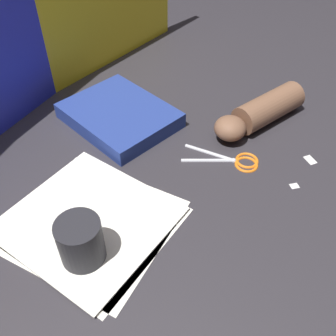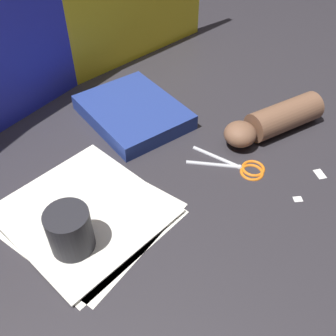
% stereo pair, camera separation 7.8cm
% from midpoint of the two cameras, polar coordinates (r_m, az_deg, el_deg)
% --- Properties ---
extents(ground_plane, '(6.00, 6.00, 0.00)m').
position_cam_midpoint_polar(ground_plane, '(0.80, -2.92, -4.75)').
color(ground_plane, '#2D2B30').
extents(backdrop_panel_right, '(0.82, 0.12, 0.42)m').
position_cam_midpoint_polar(backdrop_panel_right, '(1.11, -17.10, 21.57)').
color(backdrop_panel_right, yellow).
rests_on(backdrop_panel_right, ground_plane).
extents(paper_stack, '(0.29, 0.31, 0.01)m').
position_cam_midpoint_polar(paper_stack, '(0.78, -13.98, -7.73)').
color(paper_stack, white).
rests_on(paper_stack, ground_plane).
extents(book_closed, '(0.26, 0.30, 0.04)m').
position_cam_midpoint_polar(book_closed, '(1.00, -9.32, 7.44)').
color(book_closed, navy).
rests_on(book_closed, ground_plane).
extents(scissors, '(0.12, 0.18, 0.01)m').
position_cam_midpoint_polar(scissors, '(0.89, 7.09, 1.15)').
color(scissors, silver).
rests_on(scissors, ground_plane).
extents(hand_forearm, '(0.28, 0.16, 0.07)m').
position_cam_midpoint_polar(hand_forearm, '(0.98, 10.99, 7.86)').
color(hand_forearm, brown).
rests_on(hand_forearm, ground_plane).
extents(paper_scrap_near, '(0.03, 0.03, 0.00)m').
position_cam_midpoint_polar(paper_scrap_near, '(0.93, 17.73, 1.03)').
color(paper_scrap_near, white).
rests_on(paper_scrap_near, ground_plane).
extents(paper_scrap_mid, '(0.02, 0.02, 0.00)m').
position_cam_midpoint_polar(paper_scrap_mid, '(0.86, 15.44, -2.65)').
color(paper_scrap_mid, white).
rests_on(paper_scrap_mid, ground_plane).
extents(mug, '(0.08, 0.08, 0.10)m').
position_cam_midpoint_polar(mug, '(0.70, -15.70, -10.58)').
color(mug, '#232328').
rests_on(mug, ground_plane).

